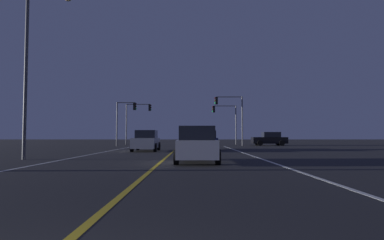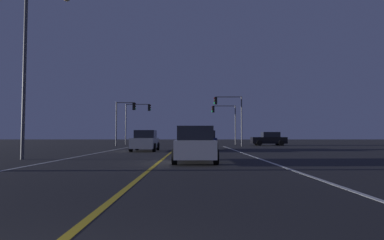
% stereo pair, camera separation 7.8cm
% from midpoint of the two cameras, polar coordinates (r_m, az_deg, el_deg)
% --- Properties ---
extents(lane_edge_right, '(0.16, 42.36, 0.01)m').
position_cam_midpoint_polar(lane_edge_right, '(16.79, 12.78, -7.06)').
color(lane_edge_right, silver).
rests_on(lane_edge_right, ground).
extents(lane_edge_left, '(0.16, 42.36, 0.01)m').
position_cam_midpoint_polar(lane_edge_left, '(17.72, -22.86, -6.68)').
color(lane_edge_left, silver).
rests_on(lane_edge_left, ground).
extents(lane_center_divider, '(0.16, 42.36, 0.01)m').
position_cam_midpoint_polar(lane_center_divider, '(16.44, -5.55, -7.21)').
color(lane_center_divider, gold).
rests_on(lane_center_divider, ground).
extents(car_lead_same_lane, '(2.02, 4.30, 1.70)m').
position_cam_midpoint_polar(car_lead_same_lane, '(15.05, 0.54, -4.51)').
color(car_lead_same_lane, black).
rests_on(car_lead_same_lane, ground).
extents(car_ahead_far, '(2.02, 4.30, 1.70)m').
position_cam_midpoint_polar(car_ahead_far, '(28.14, 2.32, -3.71)').
color(car_ahead_far, black).
rests_on(car_ahead_far, ground).
extents(car_oncoming, '(2.02, 4.30, 1.70)m').
position_cam_midpoint_polar(car_oncoming, '(26.19, -8.47, -3.75)').
color(car_oncoming, black).
rests_on(car_oncoming, ground).
extents(car_crossing_side, '(4.30, 2.02, 1.70)m').
position_cam_midpoint_polar(car_crossing_side, '(41.08, 13.60, -3.34)').
color(car_crossing_side, black).
rests_on(car_crossing_side, ground).
extents(traffic_light_near_right, '(3.41, 0.36, 5.97)m').
position_cam_midpoint_polar(traffic_light_near_right, '(38.39, 6.54, 1.92)').
color(traffic_light_near_right, '#4C4C51').
rests_on(traffic_light_near_right, ground).
extents(traffic_light_near_left, '(2.43, 0.36, 5.28)m').
position_cam_midpoint_polar(traffic_light_near_left, '(38.91, -11.95, 1.13)').
color(traffic_light_near_left, '#4C4C51').
rests_on(traffic_light_near_left, ground).
extents(traffic_light_far_right, '(3.34, 0.36, 5.39)m').
position_cam_midpoint_polar(traffic_light_far_right, '(43.81, 5.66, 0.82)').
color(traffic_light_far_right, '#4C4C51').
rests_on(traffic_light_far_right, ground).
extents(traffic_light_far_left, '(3.52, 0.36, 5.61)m').
position_cam_midpoint_polar(traffic_light_far_left, '(44.22, -9.83, 1.02)').
color(traffic_light_far_left, '#4C4C51').
rests_on(traffic_light_far_left, ground).
extents(street_lamp_left_mid, '(2.48, 0.44, 9.00)m').
position_cam_midpoint_polar(street_lamp_left_mid, '(19.25, -26.51, 10.62)').
color(street_lamp_left_mid, '#4C4C51').
rests_on(street_lamp_left_mid, ground).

